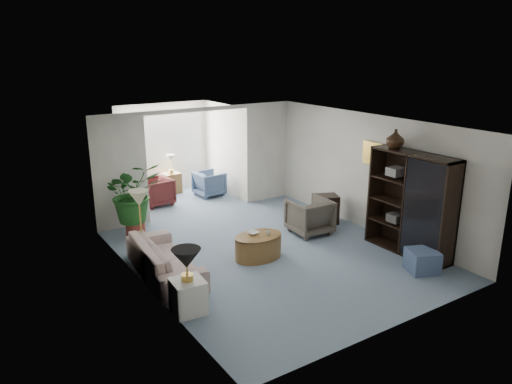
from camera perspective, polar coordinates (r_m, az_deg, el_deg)
floor at (r=9.43m, az=2.01°, el=-7.30°), size 6.00×6.00×0.00m
sunroom_floor at (r=12.79m, az=-8.59°, el=-0.96°), size 2.60×2.60×0.00m
back_pier_left at (r=10.81m, az=-15.58°, el=2.24°), size 1.20×0.12×2.50m
back_pier_right at (r=12.44m, az=1.31°, el=4.69°), size 1.20×0.12×2.50m
back_header at (r=11.29m, az=-6.75°, el=9.53°), size 2.60×0.12×0.10m
window_pane at (r=13.42m, az=-10.79°, el=5.93°), size 2.20×0.02×1.50m
window_blinds at (r=13.39m, az=-10.74°, el=5.92°), size 2.20×0.02×1.50m
framed_picture at (r=10.39m, az=13.64°, el=4.37°), size 0.04×0.50×0.40m
sofa at (r=8.66m, az=-10.62°, el=-7.64°), size 1.00×2.17×0.61m
end_table at (r=7.49m, az=-7.94°, el=-11.96°), size 0.51×0.51×0.52m
table_lamp at (r=7.22m, az=-8.13°, el=-7.70°), size 0.44×0.44×0.30m
floor_lamp at (r=8.87m, az=-13.51°, el=-0.71°), size 0.36×0.36×0.28m
coffee_table at (r=9.20m, az=0.28°, el=-6.38°), size 1.07×1.07×0.45m
coffee_bowl at (r=9.16m, az=-0.32°, el=-4.81°), size 0.23×0.23×0.05m
coffee_cup at (r=9.10m, az=1.42°, el=-4.83°), size 0.11×0.11×0.09m
wingback_chair at (r=10.41m, az=6.27°, el=-2.82°), size 0.85×0.87×0.75m
side_table_dark at (r=11.07m, az=8.10°, el=-1.99°), size 0.66×0.61×0.64m
entertainment_cabinet at (r=9.63m, az=17.63°, el=-1.34°), size 0.47×1.77×1.97m
cabinet_urn at (r=9.67m, az=15.95°, el=6.00°), size 0.35×0.35×0.36m
ottoman at (r=9.17m, az=18.85°, el=-7.61°), size 0.65×0.65×0.39m
plant_pot at (r=10.57m, az=-13.88°, el=-4.16°), size 0.40×0.40×0.32m
house_plant at (r=10.32m, az=-14.19°, el=-0.05°), size 1.14×0.98×1.26m
sunroom_chair_blue at (r=13.03m, az=-5.47°, el=0.98°), size 0.76×0.74×0.65m
sunroom_chair_maroon at (r=12.44m, az=-11.60°, el=0.03°), size 0.80×0.78×0.68m
sunroom_table at (r=13.39m, az=-9.81°, el=1.03°), size 0.47×0.38×0.55m
shelf_clutter at (r=9.60m, az=17.40°, el=-1.41°), size 0.30×1.08×1.06m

